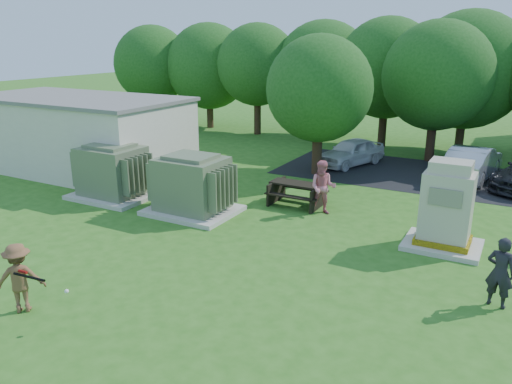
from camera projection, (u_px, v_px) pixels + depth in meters
The scene contains 14 objects.
ground at pixel (179, 283), 12.46m from camera, with size 120.00×120.00×0.00m, color #2D6619.
service_building at pixel (78, 135), 22.90m from camera, with size 10.00×5.00×3.20m, color beige.
service_building_roof at pixel (74, 98), 22.40m from camera, with size 10.20×5.20×0.15m, color slate.
transformer_left at pixel (112, 173), 18.92m from camera, with size 3.00×2.40×2.07m.
transformer_right at pixel (192, 186), 17.23m from camera, with size 3.00×2.40×2.07m.
generator_cabinet at pixel (446, 211), 14.26m from camera, with size 2.13×1.74×2.60m.
picnic_table at pixel (297, 191), 18.18m from camera, with size 1.95×1.46×0.83m.
batter at pixel (19, 278), 10.97m from camera, with size 1.04×0.60×1.61m, color brown.
person_by_generator at pixel (500, 272), 11.16m from camera, with size 0.61×0.40×1.67m, color black.
person_at_picnic at pixel (323, 187), 17.14m from camera, with size 0.92×0.71×1.89m, color #D97380.
car_white at pixel (351, 152), 23.90m from camera, with size 1.51×3.76×1.28m, color silver.
car_silver_a at pixel (472, 162), 21.46m from camera, with size 1.56×4.47×1.47m, color #BCBBC1.
batting_equipment at pixel (34, 278), 10.48m from camera, with size 1.38×0.29×0.27m.
tree_row at pixel (419, 72), 25.93m from camera, with size 41.30×13.30×7.30m.
Camera 1 is at (7.08, -8.93, 5.85)m, focal length 35.00 mm.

